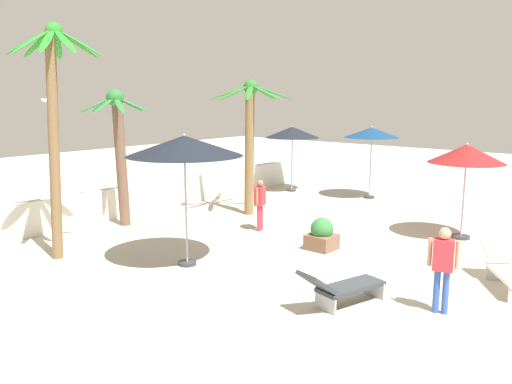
# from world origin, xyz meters

# --- Properties ---
(ground_plane) EXTENTS (56.00, 56.00, 0.00)m
(ground_plane) POSITION_xyz_m (0.00, 0.00, 0.00)
(ground_plane) COLOR beige
(boundary_wall) EXTENTS (25.20, 0.30, 1.03)m
(boundary_wall) POSITION_xyz_m (0.00, 8.18, 0.51)
(boundary_wall) COLOR silver
(boundary_wall) RESTS_ON ground_plane
(patio_umbrella_0) EXTENTS (2.71, 2.71, 3.14)m
(patio_umbrella_0) POSITION_xyz_m (-2.61, 2.84, 2.84)
(patio_umbrella_0) COLOR #333338
(patio_umbrella_0) RESTS_ON ground_plane
(patio_umbrella_1) EXTENTS (2.26, 2.26, 2.76)m
(patio_umbrella_1) POSITION_xyz_m (6.94, 6.67, 2.47)
(patio_umbrella_1) COLOR #333338
(patio_umbrella_1) RESTS_ON ground_plane
(patio_umbrella_2) EXTENTS (2.12, 2.12, 2.82)m
(patio_umbrella_2) POSITION_xyz_m (7.66, 3.42, 2.55)
(patio_umbrella_2) COLOR #333338
(patio_umbrella_2) RESTS_ON ground_plane
(patio_umbrella_3) EXTENTS (2.08, 2.08, 2.71)m
(patio_umbrella_3) POSITION_xyz_m (3.98, -1.39, 2.39)
(patio_umbrella_3) COLOR #333338
(patio_umbrella_3) RESTS_ON ground_plane
(palm_tree_0) EXTENTS (2.25, 2.25, 5.68)m
(palm_tree_0) POSITION_xyz_m (-4.15, 5.71, 3.61)
(palm_tree_0) COLOR brown
(palm_tree_0) RESTS_ON ground_plane
(palm_tree_2) EXTENTS (2.12, 2.10, 4.18)m
(palm_tree_2) POSITION_xyz_m (-1.24, 7.23, 2.64)
(palm_tree_2) COLOR brown
(palm_tree_2) RESTS_ON ground_plane
(palm_tree_3) EXTENTS (2.79, 2.79, 4.51)m
(palm_tree_3) POSITION_xyz_m (2.54, 5.24, 2.92)
(palm_tree_3) COLOR brown
(palm_tree_3) RESTS_ON ground_plane
(lounge_chair_0) EXTENTS (1.83, 1.50, 0.82)m
(lounge_chair_0) POSITION_xyz_m (0.66, -3.44, 0.41)
(lounge_chair_0) COLOR #B7B7BC
(lounge_chair_0) RESTS_ON ground_plane
(lounge_chair_1) EXTENTS (1.96, 1.04, 0.84)m
(lounge_chair_1) POSITION_xyz_m (-2.43, -1.29, 0.40)
(lounge_chair_1) COLOR #B7B7BC
(lounge_chair_1) RESTS_ON ground_plane
(guest_0) EXTENTS (0.54, 0.33, 1.54)m
(guest_0) POSITION_xyz_m (1.01, 3.55, 0.93)
(guest_0) COLOR #D8333F
(guest_0) RESTS_ON ground_plane
(guest_1) EXTENTS (0.33, 0.54, 1.64)m
(guest_1) POSITION_xyz_m (-1.52, -2.86, 0.99)
(guest_1) COLOR #3359B2
(guest_1) RESTS_ON ground_plane
(seagull_0) EXTENTS (0.42, 0.95, 0.15)m
(seagull_0) POSITION_xyz_m (-1.97, 9.90, 3.83)
(seagull_0) COLOR white
(planter) EXTENTS (0.70, 0.70, 0.85)m
(planter) POSITION_xyz_m (0.54, 1.06, 0.38)
(planter) COLOR brown
(planter) RESTS_ON ground_plane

